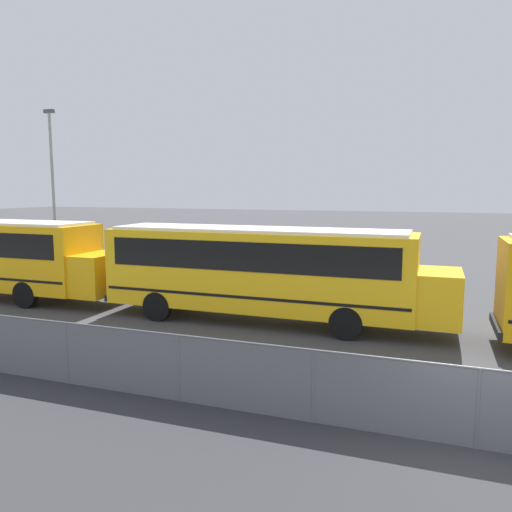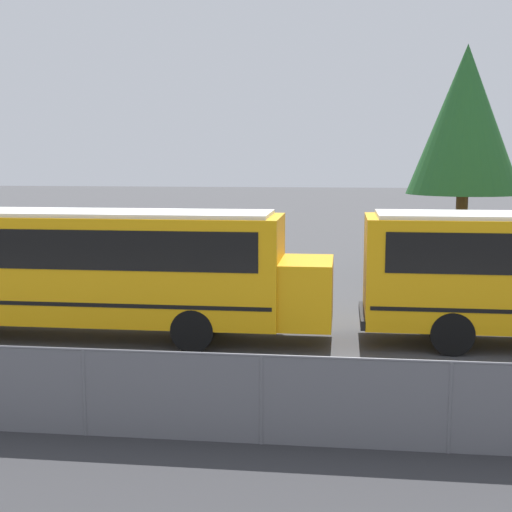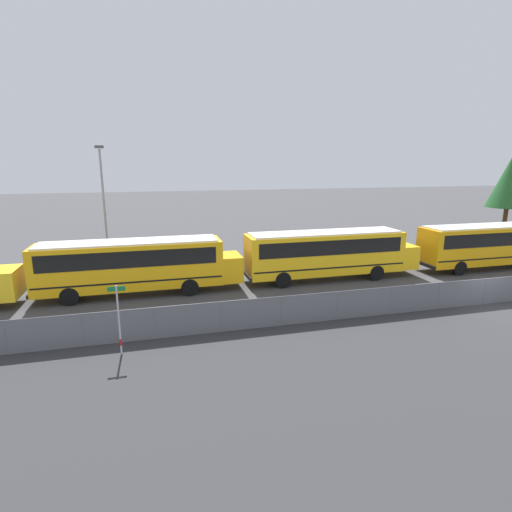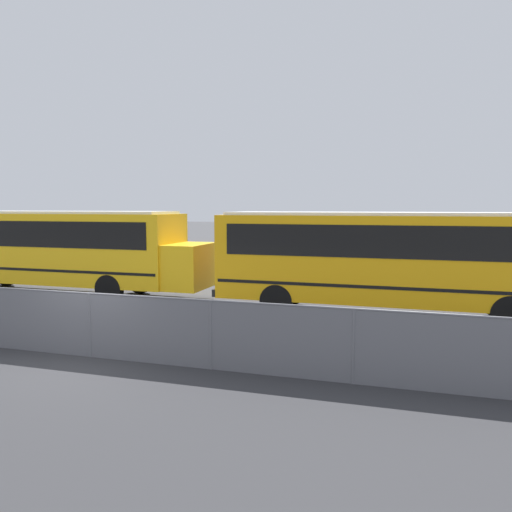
{
  "view_description": "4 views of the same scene",
  "coord_description": "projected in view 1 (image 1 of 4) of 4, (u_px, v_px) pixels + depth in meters",
  "views": [
    {
      "loc": [
        -0.9,
        -9.49,
        4.74
      ],
      "look_at": [
        -6.99,
        7.49,
        2.32
      ],
      "focal_mm": 35.0,
      "sensor_mm": 36.0,
      "label": 1
    },
    {
      "loc": [
        13.56,
        -11.35,
        4.8
      ],
      "look_at": [
        11.35,
        6.7,
        2.25
      ],
      "focal_mm": 50.0,
      "sensor_mm": 36.0,
      "label": 2
    },
    {
      "loc": [
        -18.21,
        -17.79,
        7.99
      ],
      "look_at": [
        -11.67,
        7.25,
        1.91
      ],
      "focal_mm": 28.0,
      "sensor_mm": 36.0,
      "label": 3
    },
    {
      "loc": [
        7.13,
        -9.88,
        3.55
      ],
      "look_at": [
        1.79,
        7.48,
        1.76
      ],
      "focal_mm": 35.0,
      "sensor_mm": 36.0,
      "label": 4
    }
  ],
  "objects": [
    {
      "name": "ground_plane",
      "position": [
        475.0,
        448.0,
        9.19
      ],
      "size": [
        200.0,
        200.0,
        0.0
      ],
      "primitive_type": "plane",
      "color": "#424244"
    },
    {
      "name": "light_pole",
      "position": [
        53.0,
        185.0,
        28.59
      ],
      "size": [
        0.6,
        0.24,
        9.19
      ],
      "color": "gray",
      "rests_on": "ground_plane"
    },
    {
      "name": "fence",
      "position": [
        478.0,
        407.0,
        9.08
      ],
      "size": [
        116.56,
        0.07,
        1.56
      ],
      "color": "#9EA0A5",
      "rests_on": "ground_plane"
    },
    {
      "name": "school_bus_3",
      "position": [
        264.0,
        267.0,
        17.66
      ],
      "size": [
        12.42,
        2.52,
        3.38
      ],
      "color": "yellow",
      "rests_on": "ground_plane"
    }
  ]
}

